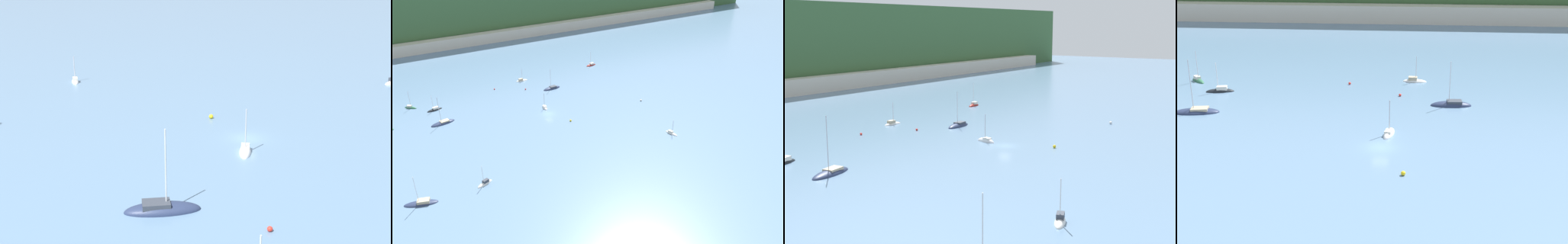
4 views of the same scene
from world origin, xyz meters
The scene contains 11 objects.
ground_plane centered at (0.00, 0.00, 0.00)m, with size 600.00×600.00×0.00m, color slate.
shore_town_strip centered at (0.00, 102.02, 2.88)m, with size 402.80×6.00×5.76m.
sailboat_0 centered at (-34.06, 25.45, 0.13)m, with size 5.84×2.61×6.71m.
sailboat_1 centered at (12.07, 20.36, 0.07)m, with size 7.80×3.01×9.43m.
sailboat_4 centered at (5.14, 35.46, 0.13)m, with size 5.15×2.05×6.10m.
sailboat_5 centered at (-34.18, 13.06, 0.07)m, with size 8.61×4.09×10.75m.
sailboat_6 centered at (-41.25, 32.24, 0.13)m, with size 4.42×4.40×7.38m.
sailboat_9 centered at (1.10, 5.29, 0.07)m, with size 2.39×4.76×6.67m.
mooring_buoy_0 centered at (2.34, 25.31, 0.26)m, with size 0.52×0.52×0.52m.
mooring_buoy_1 centered at (3.76, -9.34, 0.33)m, with size 0.65×0.65×0.65m.
mooring_buoy_2 centered at (-8.48, 32.38, 0.26)m, with size 0.53×0.53×0.53m.
Camera 4 is at (4.64, -76.79, 33.89)m, focal length 50.00 mm.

